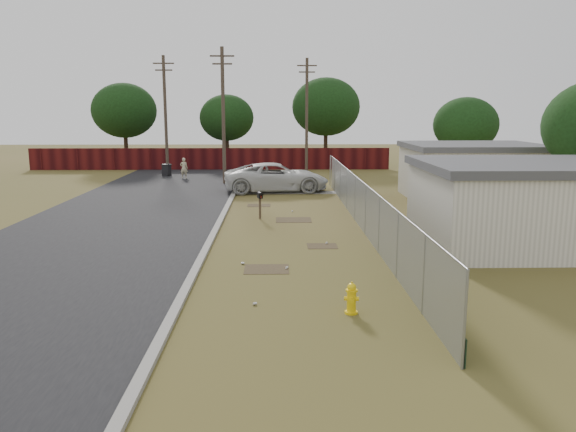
{
  "coord_description": "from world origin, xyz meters",
  "views": [
    {
      "loc": [
        -0.48,
        -22.04,
        4.94
      ],
      "look_at": [
        -0.06,
        -1.8,
        1.1
      ],
      "focal_mm": 35.0,
      "sensor_mm": 36.0,
      "label": 1
    }
  ],
  "objects_px": {
    "fire_hydrant": "(351,299)",
    "pickup_truck": "(276,177)",
    "mailbox": "(260,198)",
    "pedestrian": "(184,168)",
    "trash_bin": "(167,170)"
  },
  "relations": [
    {
      "from": "mailbox",
      "to": "trash_bin",
      "type": "height_order",
      "value": "mailbox"
    },
    {
      "from": "fire_hydrant",
      "to": "pickup_truck",
      "type": "xyz_separation_m",
      "value": [
        -1.83,
        21.01,
        0.5
      ]
    },
    {
      "from": "fire_hydrant",
      "to": "pedestrian",
      "type": "xyz_separation_m",
      "value": [
        -8.57,
        27.84,
        0.38
      ]
    },
    {
      "from": "fire_hydrant",
      "to": "pedestrian",
      "type": "height_order",
      "value": "pedestrian"
    },
    {
      "from": "mailbox",
      "to": "pickup_truck",
      "type": "distance_m",
      "value": 8.76
    },
    {
      "from": "pickup_truck",
      "to": "pedestrian",
      "type": "distance_m",
      "value": 9.6
    },
    {
      "from": "pickup_truck",
      "to": "pedestrian",
      "type": "bearing_deg",
      "value": 38.34
    },
    {
      "from": "trash_bin",
      "to": "pedestrian",
      "type": "bearing_deg",
      "value": -45.12
    },
    {
      "from": "mailbox",
      "to": "pedestrian",
      "type": "xyz_separation_m",
      "value": [
        -5.98,
        15.55,
        -0.23
      ]
    },
    {
      "from": "pedestrian",
      "to": "pickup_truck",
      "type": "bearing_deg",
      "value": 140.21
    },
    {
      "from": "fire_hydrant",
      "to": "mailbox",
      "type": "relative_size",
      "value": 0.65
    },
    {
      "from": "fire_hydrant",
      "to": "trash_bin",
      "type": "bearing_deg",
      "value": 109.02
    },
    {
      "from": "pedestrian",
      "to": "trash_bin",
      "type": "xyz_separation_m",
      "value": [
        -1.57,
        1.58,
        -0.29
      ]
    },
    {
      "from": "pickup_truck",
      "to": "pedestrian",
      "type": "xyz_separation_m",
      "value": [
        -6.74,
        6.83,
        -0.13
      ]
    },
    {
      "from": "fire_hydrant",
      "to": "trash_bin",
      "type": "distance_m",
      "value": 31.12
    }
  ]
}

